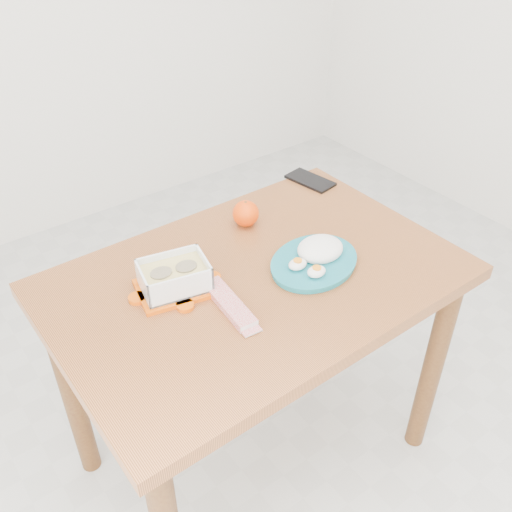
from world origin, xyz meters
TOP-DOWN VIEW (x-y plane):
  - ground at (0.00, 0.00)m, footprint 3.50×3.50m
  - dining_table at (-0.11, 0.03)m, footprint 1.04×0.69m
  - food_container at (-0.31, 0.10)m, footprint 0.21×0.18m
  - orange_fruit at (0.00, 0.23)m, footprint 0.08×0.08m
  - rice_plate at (0.04, -0.03)m, footprint 0.31×0.31m
  - candy_bar at (-0.24, -0.03)m, footprint 0.07×0.20m
  - smartphone at (0.32, 0.32)m, footprint 0.10×0.17m

SIDE VIEW (x-z plane):
  - ground at x=0.00m, z-range 0.00..0.00m
  - dining_table at x=-0.11m, z-range 0.26..1.01m
  - smartphone at x=0.32m, z-range 0.75..0.76m
  - candy_bar at x=-0.24m, z-range 0.75..0.77m
  - rice_plate at x=0.04m, z-range 0.74..0.81m
  - orange_fruit at x=0.00m, z-range 0.75..0.83m
  - food_container at x=-0.31m, z-range 0.75..0.83m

